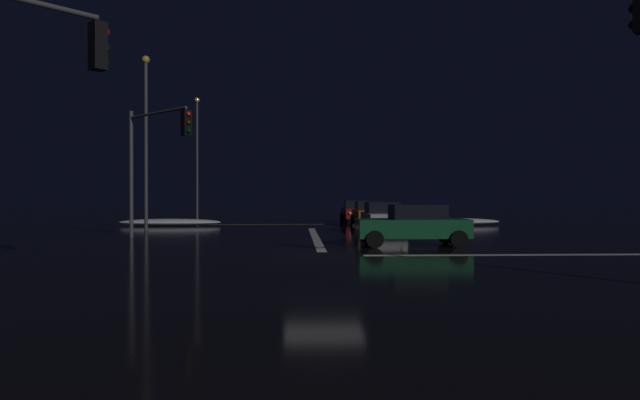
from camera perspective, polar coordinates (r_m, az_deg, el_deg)
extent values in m
cube|color=black|center=(17.99, 0.38, -5.81)|extent=(120.00, 120.00, 0.10)
cube|color=white|center=(26.04, -0.47, -3.76)|extent=(0.35, 13.84, 0.01)
cube|color=yellow|center=(37.61, -1.06, -2.47)|extent=(22.00, 0.15, 0.01)
cube|color=white|center=(20.11, 24.48, -5.03)|extent=(13.84, 0.40, 0.01)
ellipsoid|color=white|center=(37.04, -14.90, -2.19)|extent=(6.40, 1.50, 0.44)
ellipsoid|color=white|center=(37.34, 12.78, -2.15)|extent=(6.70, 1.50, 0.47)
cube|color=#B7B7BC|center=(29.20, 6.34, -2.00)|extent=(1.80, 4.20, 0.70)
cube|color=black|center=(29.38, 6.28, -0.76)|extent=(1.60, 2.00, 0.55)
cylinder|color=black|center=(27.85, 8.65, -2.84)|extent=(0.22, 0.64, 0.64)
cylinder|color=black|center=(27.56, 4.97, -2.87)|extent=(0.22, 0.64, 0.64)
cylinder|color=black|center=(30.89, 7.55, -2.51)|extent=(0.22, 0.64, 0.64)
cylinder|color=black|center=(30.63, 4.23, -2.54)|extent=(0.22, 0.64, 0.64)
sphere|color=#F9EFC6|center=(27.22, 8.37, -2.07)|extent=(0.22, 0.22, 0.22)
sphere|color=#F9EFC6|center=(27.01, 5.66, -2.09)|extent=(0.22, 0.22, 0.22)
cube|color=#C66014|center=(35.28, 5.01, -1.58)|extent=(1.80, 4.20, 0.70)
cube|color=black|center=(35.46, 4.97, -0.56)|extent=(1.60, 2.00, 0.55)
cylinder|color=black|center=(33.89, 6.85, -2.25)|extent=(0.22, 0.64, 0.64)
cylinder|color=black|center=(33.65, 3.82, -2.27)|extent=(0.22, 0.64, 0.64)
cylinder|color=black|center=(36.95, 6.08, -2.03)|extent=(0.22, 0.64, 0.64)
cylinder|color=black|center=(36.73, 3.30, -2.04)|extent=(0.22, 0.64, 0.64)
sphere|color=#F9EFC6|center=(33.27, 6.59, -1.61)|extent=(0.22, 0.22, 0.22)
sphere|color=#F9EFC6|center=(33.09, 4.36, -1.62)|extent=(0.22, 0.22, 0.22)
cube|color=maroon|center=(40.67, 3.65, -1.31)|extent=(1.80, 4.20, 0.70)
cube|color=black|center=(40.86, 3.63, -0.43)|extent=(1.60, 2.00, 0.55)
cylinder|color=black|center=(39.25, 5.20, -1.89)|extent=(0.22, 0.64, 0.64)
cylinder|color=black|center=(39.06, 2.58, -1.90)|extent=(0.22, 0.64, 0.64)
cylinder|color=black|center=(42.33, 4.65, -1.72)|extent=(0.22, 0.64, 0.64)
cylinder|color=black|center=(42.14, 2.22, -1.72)|extent=(0.22, 0.64, 0.64)
sphere|color=#F9EFC6|center=(38.64, 4.94, -1.33)|extent=(0.22, 0.22, 0.22)
sphere|color=#F9EFC6|center=(38.50, 3.02, -1.33)|extent=(0.22, 0.22, 0.22)
cube|color=#14512D|center=(21.81, 9.27, -2.82)|extent=(4.20, 1.80, 0.70)
cube|color=black|center=(21.82, 9.79, -1.18)|extent=(2.00, 1.60, 0.55)
cylinder|color=black|center=(20.68, 5.56, -3.97)|extent=(0.64, 0.22, 0.64)
cylinder|color=black|center=(22.46, 4.92, -3.62)|extent=(0.64, 0.22, 0.64)
cylinder|color=black|center=(21.33, 13.85, -3.84)|extent=(0.64, 0.22, 0.64)
cylinder|color=black|center=(23.06, 12.60, -3.52)|extent=(0.64, 0.22, 0.64)
sphere|color=#F9EFC6|center=(20.83, 3.91, -2.83)|extent=(0.22, 0.22, 0.22)
sphere|color=#F9EFC6|center=(22.12, 3.54, -2.64)|extent=(0.22, 0.22, 0.22)
sphere|color=black|center=(14.18, 29.13, 16.51)|extent=(0.22, 0.22, 0.22)
sphere|color=black|center=(14.08, 29.13, 15.17)|extent=(0.22, 0.22, 0.22)
cube|color=black|center=(13.77, -21.52, 14.24)|extent=(0.46, 0.46, 1.05)
sphere|color=red|center=(13.92, -20.91, 15.55)|extent=(0.22, 0.22, 0.22)
sphere|color=black|center=(13.83, -20.90, 14.17)|extent=(0.22, 0.22, 0.22)
sphere|color=black|center=(13.76, -20.90, 12.77)|extent=(0.22, 0.22, 0.22)
cylinder|color=#4C4C51|center=(27.45, -18.52, 2.49)|extent=(0.18, 0.18, 5.81)
cylinder|color=#4C4C51|center=(25.77, -16.14, 8.45)|extent=(3.21, 3.21, 0.12)
cube|color=black|center=(23.85, -13.36, 7.59)|extent=(0.46, 0.46, 1.05)
sphere|color=red|center=(23.76, -13.14, 8.45)|extent=(0.22, 0.22, 0.22)
sphere|color=black|center=(23.72, -13.14, 7.63)|extent=(0.22, 0.22, 0.22)
sphere|color=black|center=(23.67, -13.14, 6.80)|extent=(0.22, 0.22, 0.22)
cylinder|color=#424247|center=(32.75, -17.17, 5.17)|extent=(0.20, 0.20, 9.24)
sphere|color=#F9AD47|center=(33.49, -17.19, 13.38)|extent=(0.44, 0.44, 0.44)
cylinder|color=#424247|center=(48.37, -12.31, 3.93)|extent=(0.20, 0.20, 9.72)
sphere|color=#F9AD47|center=(48.94, -12.32, 9.83)|extent=(0.44, 0.44, 0.44)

